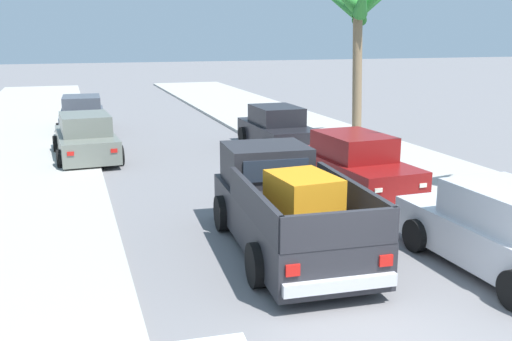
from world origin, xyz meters
The scene contains 11 objects.
sidewalk_left centered at (-5.61, 12.00, 0.06)m, with size 5.32×60.00×0.12m, color #B2AFA8.
sidewalk_right centered at (5.61, 12.00, 0.06)m, with size 5.32×60.00×0.12m, color #B2AFA8.
curb_left centered at (-4.35, 12.00, 0.05)m, with size 0.16×60.00×0.10m, color silver.
curb_right centered at (4.35, 12.00, 0.05)m, with size 0.16×60.00×0.10m, color silver.
pickup_truck centered at (0.10, 4.14, 0.82)m, with size 2.43×5.31×1.80m.
car_left_near centered at (-3.24, 19.56, 0.71)m, with size 2.13×4.31×1.54m.
car_right_near centered at (3.42, 13.74, 0.71)m, with size 2.05×4.27×1.54m.
car_right_mid centered at (3.37, 7.59, 0.71)m, with size 2.21×4.34×1.54m.
car_left_far centered at (-3.29, 13.87, 0.71)m, with size 2.20×4.33×1.54m.
car_right_far centered at (3.38, 1.90, 0.71)m, with size 2.10×4.29×1.54m.
palm_tree_right_fore centered at (6.85, 14.31, 4.95)m, with size 3.32×3.95×6.06m.
Camera 1 is at (-3.76, -5.91, 4.13)m, focal length 40.65 mm.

